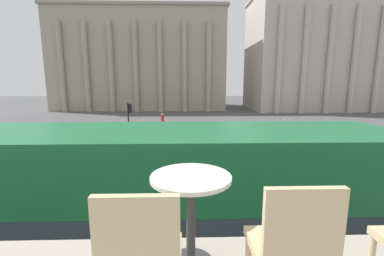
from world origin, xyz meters
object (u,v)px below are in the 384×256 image
Objects in this scene: traffic_light_near at (91,148)px; pedestrian_red at (163,120)px; cafe_chair_1 at (291,248)px; cafe_dining_table at (191,200)px; double_decker_bus at (132,211)px; pedestrian_yellow at (144,126)px; traffic_light_mid at (129,118)px; pedestrian_grey at (285,127)px; plaza_building_right at (320,54)px; plaza_building_left at (143,62)px.

traffic_light_near reaches higher than pedestrian_red.
cafe_chair_1 is 27.26m from pedestrian_red.
cafe_dining_table is 0.80× the size of cafe_chair_1.
cafe_dining_table is at bearing 156.32° from pedestrian_red.
pedestrian_yellow is (-2.82, 19.44, -1.35)m from double_decker_bus.
traffic_light_mid is 2.17× the size of pedestrian_grey.
cafe_dining_table reaches higher than pedestrian_yellow.
double_decker_bus is 3.44× the size of traffic_light_near.
plaza_building_right is 7.51× the size of traffic_light_mid.
cafe_chair_1 is at bearing -80.30° from plaza_building_left.
plaza_building_right reaches higher than double_decker_bus.
traffic_light_near is at bearing 109.15° from cafe_chair_1.
traffic_light_near is 0.92× the size of traffic_light_mid.
plaza_building_left is 19.80× the size of pedestrian_grey.
cafe_chair_1 is at bearing -117.57° from plaza_building_right.
plaza_building_right is 50.03m from traffic_light_near.
pedestrian_grey is at bearing 66.65° from cafe_dining_table.
plaza_building_right is (27.35, 44.96, 8.27)m from double_decker_bus.
pedestrian_red is at bearing 75.79° from traffic_light_mid.
traffic_light_near is 1.97× the size of pedestrian_yellow.
cafe_chair_1 is at bearing -75.39° from traffic_light_mid.
plaza_building_right is 37.41m from pedestrian_red.
double_decker_bus is at bearing -63.25° from traffic_light_near.
double_decker_bus reaches higher than traffic_light_mid.
double_decker_bus is 6.78× the size of pedestrian_yellow.
cafe_chair_1 is at bearing -64.60° from traffic_light_near.
double_decker_bus is at bearing 156.04° from pedestrian_grey.
cafe_chair_1 is 0.55× the size of pedestrian_grey.
plaza_building_right is 16.07× the size of pedestrian_yellow.
pedestrian_red is 1.10× the size of pedestrian_grey.
pedestrian_grey is (-16.46, -26.06, -9.63)m from plaza_building_right.
traffic_light_near is at bearing 117.98° from double_decker_bus.
pedestrian_yellow reaches higher than pedestrian_grey.
traffic_light_near is at bearing 114.05° from cafe_dining_table.
double_decker_bus is 53.27m from plaza_building_right.
cafe_dining_table reaches higher than traffic_light_mid.
plaza_building_left is 9.90× the size of traffic_light_near.
pedestrian_yellow is at bearing 93.75° from pedestrian_grey.
traffic_light_near is at bearing -89.17° from traffic_light_mid.
cafe_dining_table reaches higher than pedestrian_grey.
pedestrian_red is (-28.63, -22.12, -9.53)m from plaza_building_right.
plaza_building_right reaches higher than cafe_chair_1.
pedestrian_grey is at bearing 42.26° from traffic_light_near.
plaza_building_left is 34.98m from plaza_building_right.
plaza_building_left is at bearing 99.24° from cafe_dining_table.
plaza_building_left reaches higher than double_decker_bus.
plaza_building_right reaches higher than pedestrian_red.
cafe_chair_1 is 0.25× the size of traffic_light_mid.
cafe_dining_table reaches higher than pedestrian_red.
cafe_dining_table is at bearing -69.73° from double_decker_bus.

